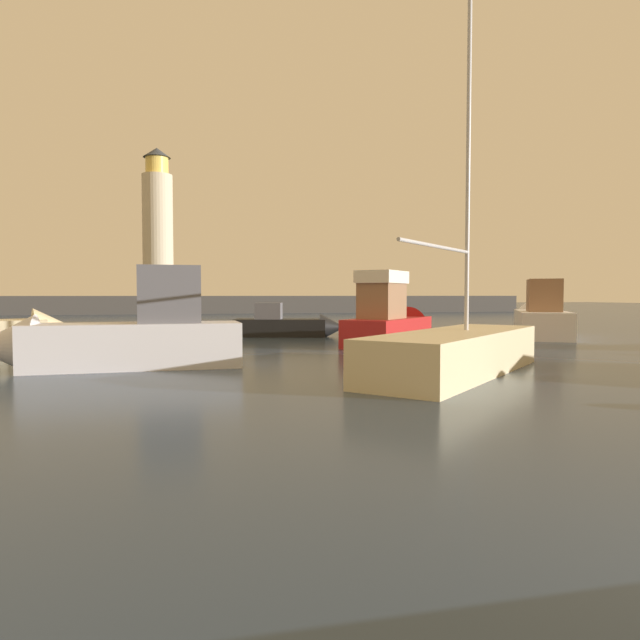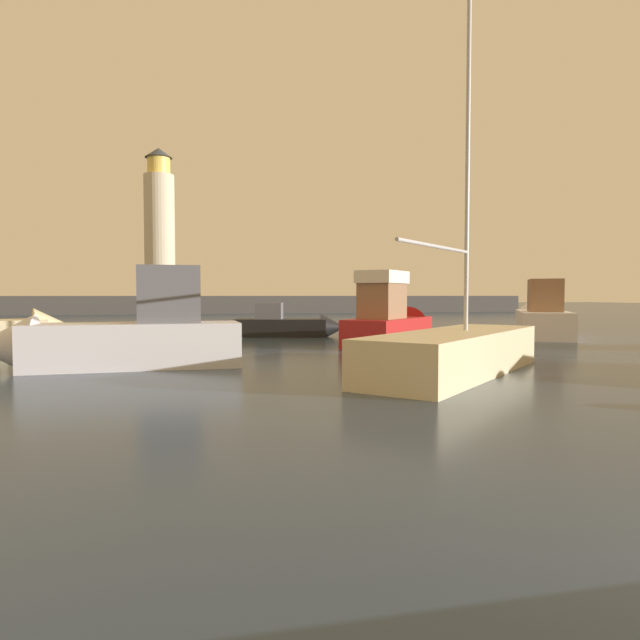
% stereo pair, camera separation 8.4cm
% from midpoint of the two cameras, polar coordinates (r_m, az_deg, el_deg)
% --- Properties ---
extents(ground_plane, '(220.00, 220.00, 0.00)m').
position_cam_midpoint_polar(ground_plane, '(34.36, -4.16, -0.96)').
color(ground_plane, '#2D3D51').
extents(breakwater, '(70.02, 4.99, 2.00)m').
position_cam_midpoint_polar(breakwater, '(66.04, -8.55, 1.57)').
color(breakwater, '#423F3D').
rests_on(breakwater, ground_plane).
extents(lighthouse, '(3.35, 3.35, 16.53)m').
position_cam_midpoint_polar(lighthouse, '(66.34, -16.21, 9.14)').
color(lighthouse, beige).
rests_on(lighthouse, breakwater).
extents(motorboat_1, '(5.74, 2.82, 1.90)m').
position_cam_midpoint_polar(motorboat_1, '(28.31, -2.95, -0.57)').
color(motorboat_1, black).
rests_on(motorboat_1, ground_plane).
extents(motorboat_2, '(6.27, 8.75, 3.25)m').
position_cam_midpoint_polar(motorboat_2, '(31.48, 21.35, 0.13)').
color(motorboat_2, white).
rests_on(motorboat_2, ground_plane).
extents(motorboat_4, '(6.01, 6.34, 3.41)m').
position_cam_midpoint_polar(motorboat_4, '(24.37, 7.49, -0.16)').
color(motorboat_4, '#B21E1E').
rests_on(motorboat_4, ground_plane).
extents(motorboat_6, '(7.26, 1.98, 3.10)m').
position_cam_midpoint_polar(motorboat_6, '(17.08, -20.28, -1.58)').
color(motorboat_6, silver).
rests_on(motorboat_6, ground_plane).
extents(sailboat_moored, '(7.28, 7.02, 13.07)m').
position_cam_midpoint_polar(sailboat_moored, '(15.34, 13.52, -3.04)').
color(sailboat_moored, beige).
rests_on(sailboat_moored, ground_plane).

